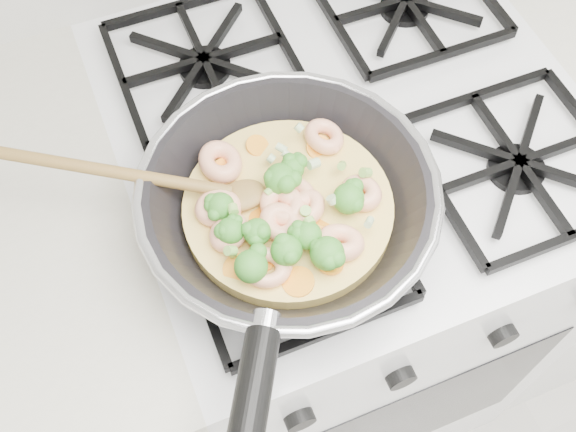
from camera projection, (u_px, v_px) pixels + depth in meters
name	position (u px, v px, depth m)	size (l,w,h in m)	color
stove	(333.00, 268.00, 1.26)	(0.60, 0.60, 0.92)	white
skillet	(286.00, 208.00, 0.74)	(0.45, 0.48, 0.09)	black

